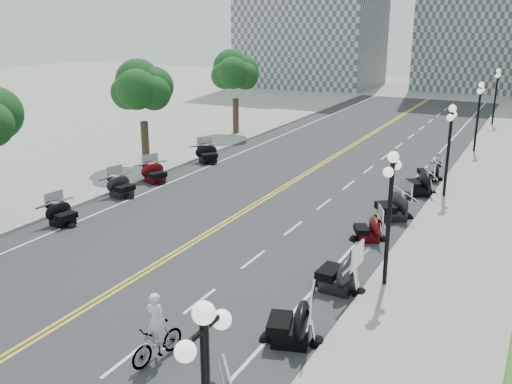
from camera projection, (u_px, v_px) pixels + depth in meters
The scene contains 41 objects.
ground at pixel (128, 282), 21.24m from camera, with size 160.00×160.00×0.00m, color gray.
road at pixel (253, 206), 29.71m from camera, with size 16.00×90.00×0.01m, color #333335.
centerline_yellow_a at pixel (250, 206), 29.76m from camera, with size 0.12×90.00×0.00m, color yellow.
centerline_yellow_b at pixel (255, 206), 29.66m from camera, with size 0.12×90.00×0.00m, color yellow.
edge_line_north at pixel (372, 226), 26.89m from camera, with size 0.12×90.00×0.00m, color white.
edge_line_south at pixel (153, 190), 32.53m from camera, with size 0.12×90.00×0.00m, color white.
lane_dash_5 at pixel (125, 360), 16.43m from camera, with size 0.12×2.00×0.00m, color white.
lane_dash_6 at pixel (200, 301), 19.82m from camera, with size 0.12×2.00×0.00m, color white.
lane_dash_7 at pixel (253, 259), 23.22m from camera, with size 0.12×2.00×0.00m, color white.
lane_dash_8 at pixel (293, 228), 26.61m from camera, with size 0.12×2.00×0.00m, color white.
lane_dash_9 at pixel (324, 204), 30.00m from camera, with size 0.12×2.00×0.00m, color white.
lane_dash_10 at pixel (348, 185), 33.39m from camera, with size 0.12×2.00×0.00m, color white.
lane_dash_11 at pixel (368, 169), 36.78m from camera, with size 0.12×2.00×0.00m, color white.
lane_dash_12 at pixel (385, 156), 40.17m from camera, with size 0.12×2.00×0.00m, color white.
lane_dash_13 at pixel (399, 146), 43.56m from camera, with size 0.12×2.00×0.00m, color white.
lane_dash_14 at pixel (411, 136), 46.95m from camera, with size 0.12×2.00×0.00m, color white.
lane_dash_15 at pixel (421, 128), 50.34m from camera, with size 0.12×2.00×0.00m, color white.
lane_dash_16 at pixel (431, 121), 53.73m from camera, with size 0.12×2.00×0.00m, color white.
lane_dash_17 at pixel (439, 115), 57.12m from camera, with size 0.12×2.00×0.00m, color white.
lane_dash_18 at pixel (446, 109), 60.51m from camera, with size 0.12×2.00×0.00m, color white.
lane_dash_19 at pixel (452, 104), 63.90m from camera, with size 0.12×2.00×0.00m, color white.
sidewalk_north at pixel (463, 240), 25.07m from camera, with size 5.00×90.00×0.15m, color #9E9991.
sidewalk_south at pixel (99, 179), 34.32m from camera, with size 5.00×90.00×0.15m, color #9E9991.
street_lamp_2 at pixel (389, 221), 20.07m from camera, with size 0.50×1.20×4.90m, color black, non-canonical shape.
street_lamp_3 at pixel (448, 152), 30.24m from camera, with size 0.50×1.20×4.90m, color black, non-canonical shape.
street_lamp_4 at pixel (478, 117), 40.42m from camera, with size 0.50×1.20×4.90m, color black, non-canonical shape.
street_lamp_5 at pixel (495, 97), 50.59m from camera, with size 0.50×1.20×4.90m, color black, non-canonical shape.
tree_3 at pixel (142, 94), 36.10m from camera, with size 4.80×4.80×9.20m, color #235619, non-canonical shape.
tree_4 at pixel (235, 77), 46.28m from camera, with size 4.80×4.80×9.20m, color #235619, non-canonical shape.
motorcycle_n_5 at pixel (291, 320), 17.12m from camera, with size 2.16×2.16×1.51m, color black, non-canonical shape.
motorcycle_n_6 at pixel (339, 270), 20.42m from camera, with size 2.21×2.21×1.54m, color black, non-canonical shape.
motorcycle_n_7 at pixel (368, 227), 25.04m from camera, with size 1.80×1.80×1.26m, color #590A0C, non-canonical shape.
motorcycle_n_8 at pixel (393, 204), 27.62m from camera, with size 2.22×2.22×1.56m, color black, non-canonical shape.
motorcycle_n_9 at pixel (419, 181), 31.40m from camera, with size 2.19×2.19×1.53m, color black, non-canonical shape.
motorcycle_n_10 at pixel (429, 170), 34.19m from camera, with size 1.86×1.86×1.30m, color black, non-canonical shape.
motorcycle_s_6 at pixel (62, 212), 26.89m from camera, with size 1.80×1.80×1.26m, color black, non-canonical shape.
motorcycle_s_7 at pixel (121, 185), 31.13m from camera, with size 1.91×1.91×1.33m, color black, non-canonical shape.
motorcycle_s_8 at pixel (155, 172), 33.78m from camera, with size 1.89×1.89×1.33m, color #590A0C, non-canonical shape.
motorcycle_s_9 at pixel (208, 153), 38.36m from camera, with size 1.95×1.95×1.36m, color black, non-canonical shape.
bicycle at pixel (157, 342), 16.29m from camera, with size 0.53×1.89×1.14m, color #A51414.
cyclist_rider at pixel (155, 296), 15.86m from camera, with size 0.65×0.43×1.78m, color silver.
Camera 1 is at (13.15, -14.91, 9.50)m, focal length 40.00 mm.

